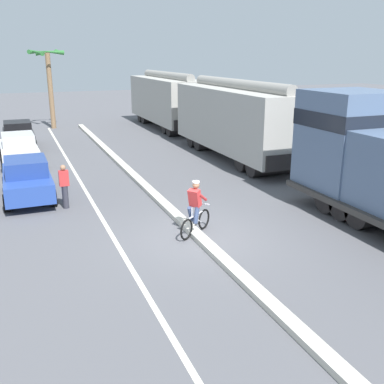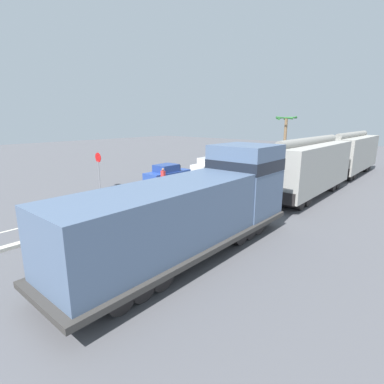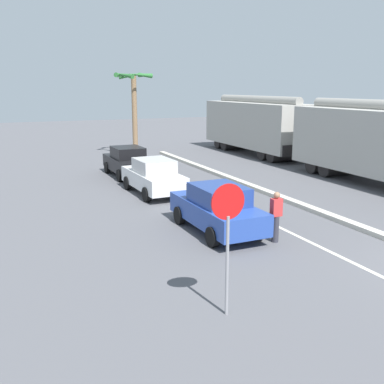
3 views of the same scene
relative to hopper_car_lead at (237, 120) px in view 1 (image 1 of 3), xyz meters
The scene contains 11 objects.
ground_plane 11.41m from the hopper_car_lead, 123.25° to the right, with size 120.00×120.00×0.00m, color #56565B.
median_curb 7.30m from the hopper_car_lead, 151.20° to the right, with size 0.36×36.00×0.16m, color beige.
lane_stripe 9.43m from the hopper_car_lead, 158.42° to the right, with size 0.14×36.00×0.01m, color silver.
hopper_car_lead is the anchor object (origin of this frame).
hopper_car_middle 11.60m from the hopper_car_lead, 90.00° to the left, with size 2.90×10.60×4.18m.
parked_car_blue 11.35m from the hopper_car_lead, 162.53° to the right, with size 1.86×4.22×1.62m.
parked_car_white 11.31m from the hopper_car_lead, 165.93° to the left, with size 1.94×4.25×1.62m.
parked_car_black 13.09m from the hopper_car_lead, 146.09° to the left, with size 1.87×4.22×1.62m.
cyclist 11.06m from the hopper_car_lead, 123.76° to the right, with size 1.41×1.07×1.71m.
palm_tree_near 16.83m from the hopper_car_lead, 119.46° to the left, with size 2.58×2.66×5.85m.
pedestrian_by_cars 10.87m from the hopper_car_lead, 152.13° to the right, with size 0.34×0.22×1.62m.
Camera 1 is at (-4.87, -11.82, 5.37)m, focal length 42.00 mm.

